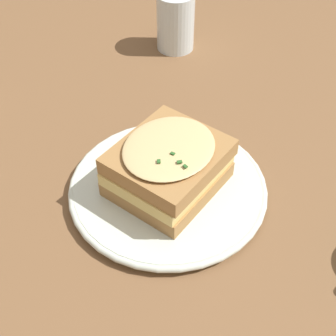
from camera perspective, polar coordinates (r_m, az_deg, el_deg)
name	(u,v)px	position (r m, az deg, el deg)	size (l,w,h in m)	color
ground_plane	(175,194)	(0.60, 0.89, -3.21)	(2.40, 2.40, 0.00)	brown
dinner_plate	(168,188)	(0.60, 0.00, -2.41)	(0.25, 0.25, 0.02)	silver
sandwich	(168,167)	(0.57, 0.00, 0.17)	(0.15, 0.17, 0.07)	#A37542
water_glass	(176,22)	(0.86, 0.93, 17.39)	(0.07, 0.07, 0.10)	silver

